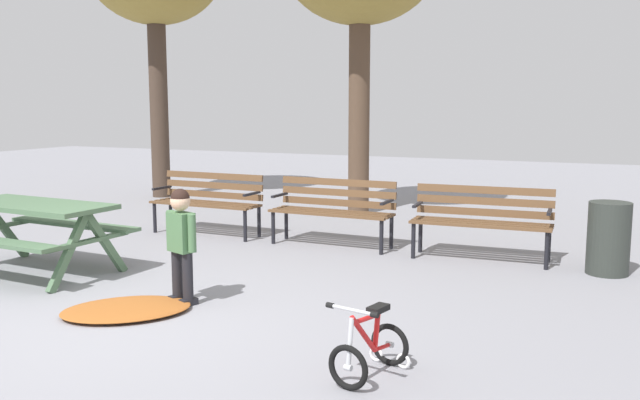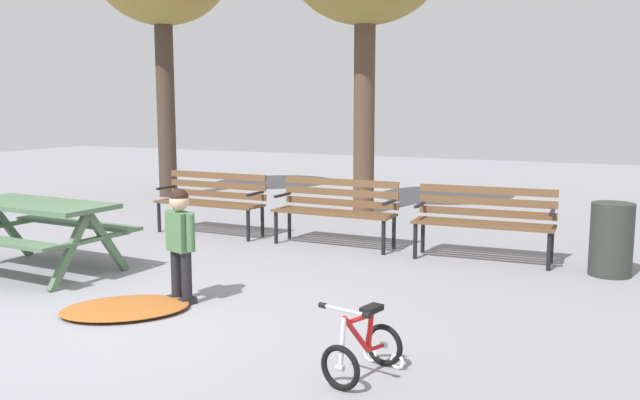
{
  "view_description": "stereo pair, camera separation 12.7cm",
  "coord_description": "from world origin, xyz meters",
  "px_view_note": "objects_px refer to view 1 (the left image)",
  "views": [
    {
      "loc": [
        3.8,
        -4.22,
        1.82
      ],
      "look_at": [
        0.98,
        1.99,
        0.85
      ],
      "focal_mm": 38.21,
      "sensor_mm": 36.0,
      "label": 1
    },
    {
      "loc": [
        3.91,
        -4.17,
        1.82
      ],
      "look_at": [
        0.98,
        1.99,
        0.85
      ],
      "focal_mm": 38.21,
      "sensor_mm": 36.0,
      "label": 2
    }
  ],
  "objects_px": {
    "park_bench_right": "(482,216)",
    "trash_bin": "(609,238)",
    "child_standing": "(181,237)",
    "park_bench_left": "(334,206)",
    "kids_bicycle": "(370,348)",
    "park_bench_far_left": "(209,198)",
    "picnic_table": "(33,219)"
  },
  "relations": [
    {
      "from": "park_bench_right",
      "to": "trash_bin",
      "type": "height_order",
      "value": "park_bench_right"
    },
    {
      "from": "trash_bin",
      "to": "child_standing",
      "type": "bearing_deg",
      "value": -141.52
    },
    {
      "from": "park_bench_right",
      "to": "park_bench_left",
      "type": "bearing_deg",
      "value": 179.53
    },
    {
      "from": "kids_bicycle",
      "to": "trash_bin",
      "type": "xyz_separation_m",
      "value": [
        1.36,
        3.67,
        0.19
      ]
    },
    {
      "from": "park_bench_left",
      "to": "trash_bin",
      "type": "distance_m",
      "value": 3.28
    },
    {
      "from": "park_bench_far_left",
      "to": "child_standing",
      "type": "relative_size",
      "value": 1.52
    },
    {
      "from": "park_bench_far_left",
      "to": "child_standing",
      "type": "distance_m",
      "value": 3.38
    },
    {
      "from": "park_bench_left",
      "to": "child_standing",
      "type": "bearing_deg",
      "value": -94.58
    },
    {
      "from": "kids_bicycle",
      "to": "child_standing",
      "type": "bearing_deg",
      "value": 157.67
    },
    {
      "from": "kids_bicycle",
      "to": "trash_bin",
      "type": "relative_size",
      "value": 0.78
    },
    {
      "from": "kids_bicycle",
      "to": "trash_bin",
      "type": "height_order",
      "value": "trash_bin"
    },
    {
      "from": "child_standing",
      "to": "trash_bin",
      "type": "xyz_separation_m",
      "value": [
        3.51,
        2.79,
        -0.23
      ]
    },
    {
      "from": "trash_bin",
      "to": "kids_bicycle",
      "type": "bearing_deg",
      "value": -110.29
    },
    {
      "from": "picnic_table",
      "to": "child_standing",
      "type": "xyz_separation_m",
      "value": [
        2.12,
        -0.29,
        0.03
      ]
    },
    {
      "from": "park_bench_far_left",
      "to": "park_bench_left",
      "type": "distance_m",
      "value": 1.9
    },
    {
      "from": "park_bench_far_left",
      "to": "kids_bicycle",
      "type": "relative_size",
      "value": 2.64
    },
    {
      "from": "picnic_table",
      "to": "trash_bin",
      "type": "distance_m",
      "value": 6.16
    },
    {
      "from": "park_bench_right",
      "to": "picnic_table",
      "type": "bearing_deg",
      "value": -148.1
    },
    {
      "from": "park_bench_right",
      "to": "child_standing",
      "type": "height_order",
      "value": "child_standing"
    },
    {
      "from": "child_standing",
      "to": "kids_bicycle",
      "type": "height_order",
      "value": "child_standing"
    },
    {
      "from": "picnic_table",
      "to": "park_bench_far_left",
      "type": "relative_size",
      "value": 1.16
    },
    {
      "from": "park_bench_left",
      "to": "kids_bicycle",
      "type": "distance_m",
      "value": 4.29
    },
    {
      "from": "trash_bin",
      "to": "park_bench_left",
      "type": "bearing_deg",
      "value": 177.17
    },
    {
      "from": "kids_bicycle",
      "to": "park_bench_right",
      "type": "bearing_deg",
      "value": 90.31
    },
    {
      "from": "park_bench_far_left",
      "to": "park_bench_left",
      "type": "xyz_separation_m",
      "value": [
        1.9,
        0.01,
        0.0
      ]
    },
    {
      "from": "picnic_table",
      "to": "park_bench_left",
      "type": "height_order",
      "value": "park_bench_left"
    },
    {
      "from": "park_bench_right",
      "to": "kids_bicycle",
      "type": "relative_size",
      "value": 2.65
    },
    {
      "from": "park_bench_right",
      "to": "trash_bin",
      "type": "xyz_separation_m",
      "value": [
        1.38,
        -0.15,
        -0.12
      ]
    },
    {
      "from": "child_standing",
      "to": "picnic_table",
      "type": "bearing_deg",
      "value": 172.35
    },
    {
      "from": "park_bench_far_left",
      "to": "park_bench_right",
      "type": "relative_size",
      "value": 0.99
    },
    {
      "from": "child_standing",
      "to": "trash_bin",
      "type": "bearing_deg",
      "value": 38.48
    },
    {
      "from": "picnic_table",
      "to": "kids_bicycle",
      "type": "height_order",
      "value": "picnic_table"
    }
  ]
}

